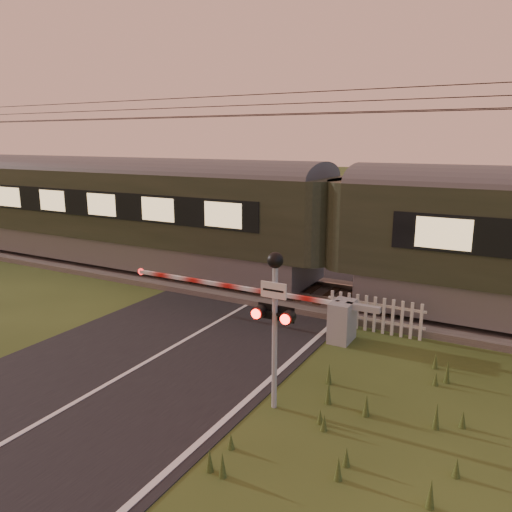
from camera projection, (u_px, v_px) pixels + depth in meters
The scene contains 8 objects.
ground at pixel (134, 370), 10.59m from camera, with size 160.00×160.00×0.00m, color #2D3D17.
road at pixel (127, 374), 10.38m from camera, with size 6.00×140.00×0.03m.
track_bed at pixel (273, 289), 16.12m from camera, with size 140.00×3.40×0.39m.
overhead_wires at pixel (274, 107), 14.83m from camera, with size 120.00×0.62×0.62m.
train at pixel (339, 230), 14.61m from camera, with size 41.12×2.84×3.83m.
boom_gate at pixel (326, 315), 12.22m from camera, with size 7.32×0.77×1.02m.
crossing_signal at pixel (275, 303), 8.67m from camera, with size 0.74×0.33×2.91m.
picket_fence at pixel (375, 314), 12.59m from camera, with size 2.51×0.08×0.93m.
Camera 1 is at (7.00, -7.29, 4.77)m, focal length 35.00 mm.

